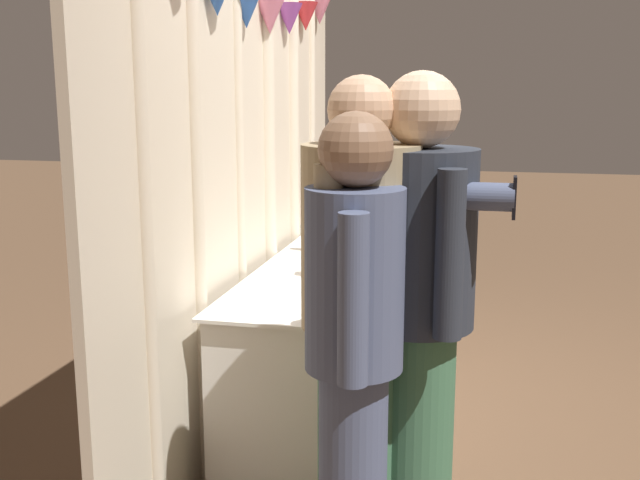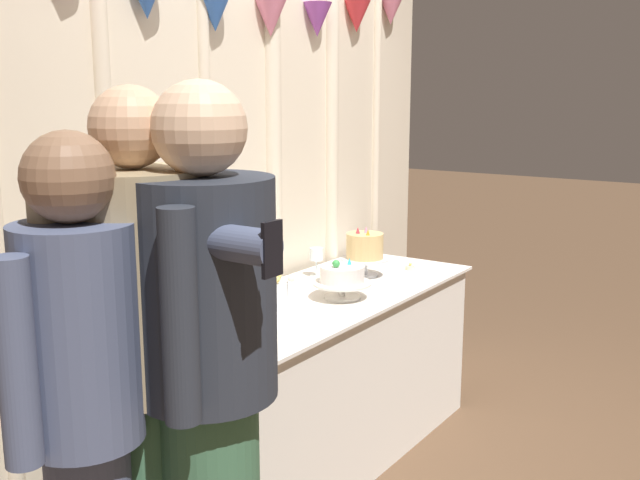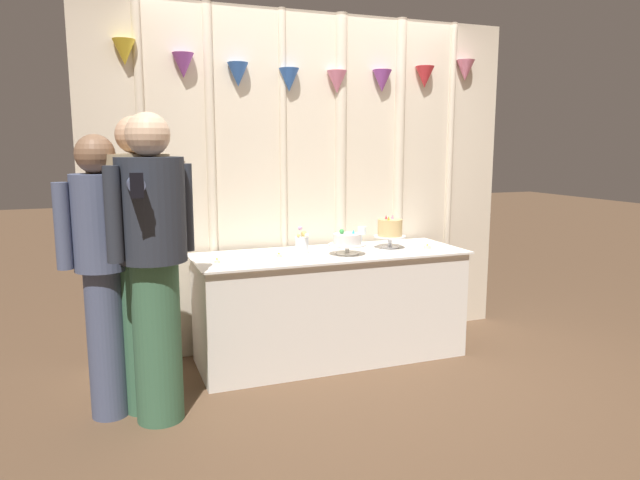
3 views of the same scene
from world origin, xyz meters
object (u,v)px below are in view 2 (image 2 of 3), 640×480
object	(u,v)px
wine_glass	(316,256)
flower_vase	(277,293)
cake_display_nearright	(365,249)
guest_man_pink_jacket	(208,387)
tealight_near_left	(261,320)
tealight_near_right	(410,268)
cake_display_nearleft	(342,277)
guest_girl_blue_dress	(87,422)
guest_man_dark_suit	(143,384)
cake_table	(312,382)
tealight_far_left	(193,354)

from	to	relation	value
wine_glass	flower_vase	bearing A→B (deg)	-162.18
cake_display_nearright	guest_man_pink_jacket	size ratio (longest dim) A/B	0.14
tealight_near_left	tealight_near_right	world-z (taller)	tealight_near_right
tealight_near_right	guest_man_pink_jacket	xyz separation A→B (m)	(-1.99, -0.44, 0.14)
cake_display_nearleft	guest_man_pink_jacket	size ratio (longest dim) A/B	0.15
tealight_near_left	guest_man_pink_jacket	distance (m)	1.02
cake_display_nearright	flower_vase	world-z (taller)	cake_display_nearright
guest_girl_blue_dress	guest_man_dark_suit	bearing A→B (deg)	7.89
cake_display_nearright	cake_display_nearleft	bearing A→B (deg)	-163.00
wine_glass	guest_man_pink_jacket	xyz separation A→B (m)	(-1.60, -0.76, 0.04)
cake_display_nearleft	guest_girl_blue_dress	xyz separation A→B (m)	(-1.61, -0.30, 0.02)
tealight_near_left	cake_table	bearing A→B (deg)	3.98
cake_display_nearleft	tealight_far_left	world-z (taller)	cake_display_nearleft
cake_display_nearleft	guest_man_dark_suit	size ratio (longest dim) A/B	0.15
tealight_near_left	guest_girl_blue_dress	distance (m)	1.20
flower_vase	guest_man_dark_suit	size ratio (longest dim) A/B	0.12
guest_man_pink_jacket	cake_table	bearing A→B (deg)	23.52
tealight_near_left	guest_girl_blue_dress	size ratio (longest dim) A/B	0.02
cake_display_nearright	tealight_far_left	bearing A→B (deg)	-175.86
flower_vase	guest_girl_blue_dress	bearing A→B (deg)	-161.79
guest_man_pink_jacket	tealight_near_left	bearing A→B (deg)	31.03
flower_vase	guest_man_dark_suit	world-z (taller)	guest_man_dark_suit
wine_glass	tealight_near_right	size ratio (longest dim) A/B	2.84
cake_display_nearleft	cake_table	bearing A→B (deg)	126.91
wine_glass	flower_vase	xyz separation A→B (m)	(-0.54, -0.18, -0.04)
guest_man_dark_suit	cake_display_nearleft	bearing A→B (deg)	10.81
cake_table	guest_man_pink_jacket	size ratio (longest dim) A/B	1.14
cake_display_nearright	tealight_far_left	distance (m)	1.32
flower_vase	tealight_far_left	world-z (taller)	flower_vase
tealight_near_right	guest_man_dark_suit	size ratio (longest dim) A/B	0.03
tealight_far_left	tealight_near_left	bearing A→B (deg)	6.74
cake_display_nearright	tealight_near_left	bearing A→B (deg)	-177.17
cake_display_nearright	guest_man_dark_suit	xyz separation A→B (m)	(-1.80, -0.39, -0.00)
guest_man_dark_suit	guest_man_pink_jacket	bearing A→B (deg)	-71.66
flower_vase	wine_glass	bearing A→B (deg)	17.82
wine_glass	tealight_near_right	distance (m)	0.51
guest_man_pink_jacket	guest_girl_blue_dress	bearing A→B (deg)	151.14
cake_display_nearright	tealight_near_right	bearing A→B (deg)	-27.05
cake_display_nearleft	tealight_near_right	world-z (taller)	cake_display_nearleft
cake_display_nearright	guest_man_pink_jacket	xyz separation A→B (m)	(-1.74, -0.57, 0.01)
cake_display_nearleft	tealight_far_left	bearing A→B (deg)	178.28
cake_display_nearright	guest_girl_blue_dress	bearing A→B (deg)	-168.24
flower_vase	guest_man_pink_jacket	bearing A→B (deg)	-151.13
flower_vase	tealight_far_left	distance (m)	0.64
tealight_near_left	guest_man_pink_jacket	size ratio (longest dim) A/B	0.02
cake_display_nearright	wine_glass	xyz separation A→B (m)	(-0.14, 0.19, -0.03)
cake_table	wine_glass	world-z (taller)	wine_glass
cake_display_nearright	flower_vase	bearing A→B (deg)	178.59
flower_vase	guest_man_pink_jacket	xyz separation A→B (m)	(-1.06, -0.58, 0.08)
tealight_far_left	tealight_near_right	distance (m)	1.56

